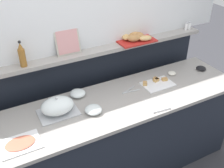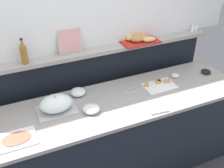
% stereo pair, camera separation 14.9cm
% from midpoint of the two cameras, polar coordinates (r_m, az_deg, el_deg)
% --- Properties ---
extents(ground_plane, '(12.00, 12.00, 0.00)m').
position_cam_midpoint_polar(ground_plane, '(3.48, -3.68, -11.20)').
color(ground_plane, '#38383D').
extents(buffet_counter, '(2.75, 0.70, 0.93)m').
position_cam_midpoint_polar(buffet_counter, '(2.75, 0.48, -12.05)').
color(buffet_counter, black).
rests_on(buffet_counter, ground_plane).
extents(back_ledge_unit, '(2.75, 0.22, 1.27)m').
position_cam_midpoint_polar(back_ledge_unit, '(3.00, -3.62, -2.84)').
color(back_ledge_unit, black).
rests_on(back_ledge_unit, ground_plane).
extents(sandwich_platter_side, '(0.32, 0.21, 0.04)m').
position_cam_midpoint_polar(sandwich_platter_side, '(2.75, 11.50, -0.22)').
color(sandwich_platter_side, white).
rests_on(sandwich_platter_side, buffet_counter).
extents(cold_cuts_platter, '(0.30, 0.22, 0.02)m').
position_cam_midpoint_polar(cold_cuts_platter, '(2.19, -17.82, -11.15)').
color(cold_cuts_platter, white).
rests_on(cold_cuts_platter, buffet_counter).
extents(serving_cloche, '(0.34, 0.24, 0.17)m').
position_cam_midpoint_polar(serving_cloche, '(2.36, -10.06, -4.25)').
color(serving_cloche, '#B7BABF').
rests_on(serving_cloche, buffet_counter).
extents(glass_bowl_large, '(0.15, 0.15, 0.06)m').
position_cam_midpoint_polar(glass_bowl_large, '(2.34, -2.59, -5.38)').
color(glass_bowl_large, silver).
rests_on(glass_bowl_large, buffet_counter).
extents(glass_bowl_medium, '(0.15, 0.15, 0.06)m').
position_cam_midpoint_polar(glass_bowl_medium, '(2.57, -5.62, -1.79)').
color(glass_bowl_medium, silver).
rests_on(glass_bowl_medium, buffet_counter).
extents(condiment_bowl_teal, '(0.11, 0.11, 0.04)m').
position_cam_midpoint_polar(condiment_bowl_teal, '(3.11, 20.67, 2.49)').
color(condiment_bowl_teal, black).
rests_on(condiment_bowl_teal, buffet_counter).
extents(condiment_bowl_red, '(0.09, 0.09, 0.03)m').
position_cam_midpoint_polar(condiment_bowl_red, '(2.94, 14.71, 1.76)').
color(condiment_bowl_red, silver).
rests_on(condiment_bowl_red, buffet_counter).
extents(serving_tongs, '(0.19, 0.08, 0.01)m').
position_cam_midpoint_polar(serving_tongs, '(2.61, 5.46, -1.61)').
color(serving_tongs, '#B7BABF').
rests_on(serving_tongs, buffet_counter).
extents(napkin_stack, '(0.19, 0.19, 0.02)m').
position_cam_midpoint_polar(napkin_stack, '(2.44, 11.09, -4.90)').
color(napkin_stack, white).
rests_on(napkin_stack, buffet_counter).
extents(vinegar_bottle_amber, '(0.06, 0.06, 0.24)m').
position_cam_midpoint_polar(vinegar_bottle_amber, '(2.45, -16.66, 6.42)').
color(vinegar_bottle_amber, '#8E5B23').
rests_on(vinegar_bottle_amber, back_ledge_unit).
extents(salt_shaker, '(0.03, 0.03, 0.09)m').
position_cam_midpoint_polar(salt_shaker, '(3.23, 18.13, 11.24)').
color(salt_shaker, white).
rests_on(salt_shaker, back_ledge_unit).
extents(pepper_shaker, '(0.03, 0.03, 0.09)m').
position_cam_midpoint_polar(pepper_shaker, '(3.26, 18.73, 11.31)').
color(pepper_shaker, white).
rests_on(pepper_shaker, back_ledge_unit).
extents(bread_basket, '(0.40, 0.26, 0.08)m').
position_cam_midpoint_polar(bread_basket, '(2.85, 7.42, 9.63)').
color(bread_basket, '#B2231E').
rests_on(bread_basket, back_ledge_unit).
extents(framed_picture, '(0.24, 0.07, 0.24)m').
position_cam_midpoint_polar(framed_picture, '(2.57, -7.31, 9.15)').
color(framed_picture, '#B2AD9E').
rests_on(framed_picture, back_ledge_unit).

